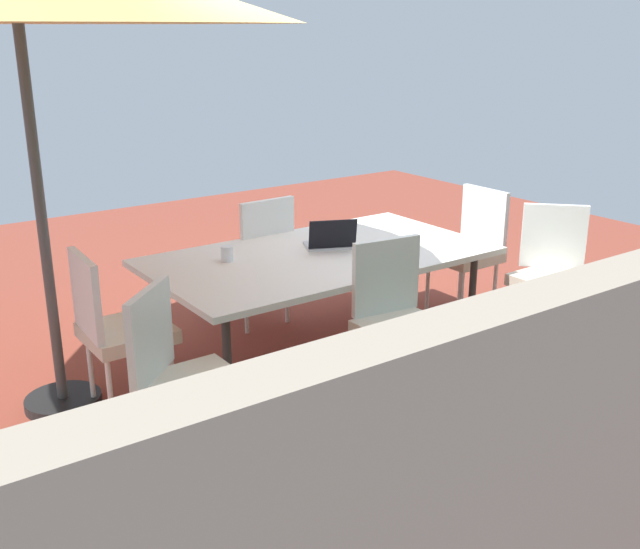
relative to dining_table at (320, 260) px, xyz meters
The scene contains 10 objects.
ground_plane 0.69m from the dining_table, ahead, with size 10.00×10.00×0.02m, color brown.
dining_table is the anchor object (origin of this frame).
chair_northwest 1.62m from the dining_table, 150.79° to the left, with size 0.59×0.59×0.98m.
chair_south 0.76m from the dining_table, 87.24° to the right, with size 0.46×0.47×0.98m.
chair_north 0.83m from the dining_table, 87.95° to the left, with size 0.48×0.49×0.98m.
chair_west 1.38m from the dining_table, behind, with size 0.46×0.46×0.98m.
chair_northeast 1.61m from the dining_table, 30.07° to the left, with size 0.59×0.59×0.98m.
chair_east 1.41m from the dining_table, ahead, with size 0.47×0.46×0.98m.
laptop 0.17m from the dining_table, 152.92° to the right, with size 0.39×0.35×0.21m.
cup 0.62m from the dining_table, 19.55° to the right, with size 0.08×0.08×0.10m, color white.
Camera 1 is at (2.74, 3.84, 2.14)m, focal length 42.15 mm.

